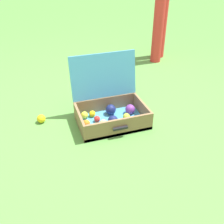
# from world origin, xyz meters

# --- Properties ---
(ground_plane) EXTENTS (16.00, 16.00, 0.00)m
(ground_plane) POSITION_xyz_m (0.00, 0.00, 0.00)
(ground_plane) COLOR #569342
(open_suitcase) EXTENTS (0.52, 0.44, 0.49)m
(open_suitcase) POSITION_xyz_m (0.04, 0.11, 0.11)
(open_suitcase) COLOR #4799C6
(open_suitcase) RESTS_ON ground
(stray_ball_on_grass) EXTENTS (0.07, 0.07, 0.07)m
(stray_ball_on_grass) POSITION_xyz_m (-0.47, 0.25, 0.03)
(stray_ball_on_grass) COLOR yellow
(stray_ball_on_grass) RESTS_ON ground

